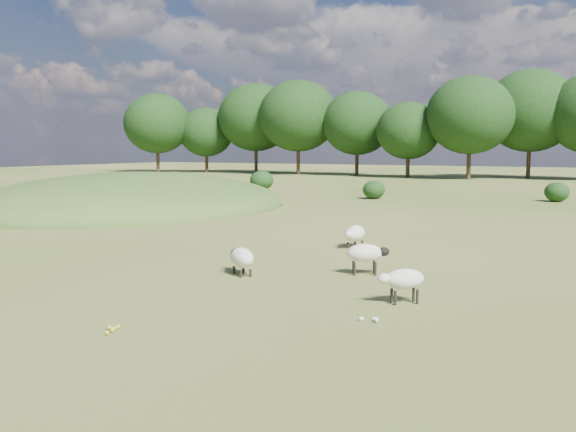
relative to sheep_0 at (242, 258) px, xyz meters
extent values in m
plane|color=#445A1C|center=(-3.39, 21.35, -0.46)|extent=(160.00, 160.00, 0.00)
ellipsoid|color=#33561E|center=(-15.39, 13.35, -0.46)|extent=(16.00, 20.00, 4.00)
cylinder|color=black|center=(-46.36, 53.92, 1.42)|extent=(0.44, 0.44, 3.77)
ellipsoid|color=black|center=(-46.36, 53.92, 6.04)|extent=(8.81, 8.81, 7.93)
cylinder|color=black|center=(-41.01, 57.58, 1.10)|extent=(0.44, 0.44, 3.12)
ellipsoid|color=black|center=(-41.01, 57.58, 4.91)|extent=(7.28, 7.28, 6.55)
cylinder|color=black|center=(-33.93, 58.70, 1.64)|extent=(0.44, 0.44, 4.21)
ellipsoid|color=black|center=(-33.93, 58.70, 6.79)|extent=(9.83, 9.83, 8.84)
cylinder|color=black|center=(-26.82, 56.90, 1.63)|extent=(0.44, 0.44, 4.18)
ellipsoid|color=black|center=(-26.82, 56.90, 6.73)|extent=(9.75, 9.75, 8.78)
cylinder|color=black|center=(-19.33, 57.60, 1.34)|extent=(0.44, 0.44, 3.61)
ellipsoid|color=black|center=(-19.33, 57.60, 5.74)|extent=(8.41, 8.41, 7.57)
cylinder|color=black|center=(-12.21, 54.78, 1.04)|extent=(0.44, 0.44, 3.02)
ellipsoid|color=black|center=(-12.21, 54.78, 4.73)|extent=(7.04, 7.04, 6.34)
cylinder|color=black|center=(-5.47, 54.33, 1.48)|extent=(0.44, 0.44, 3.90)
ellipsoid|color=black|center=(-5.47, 54.33, 6.24)|extent=(9.09, 9.09, 8.18)
cylinder|color=black|center=(-0.15, 59.25, 1.65)|extent=(0.44, 0.44, 4.22)
ellipsoid|color=black|center=(-0.15, 59.25, 6.80)|extent=(9.85, 9.85, 8.86)
ellipsoid|color=black|center=(-5.52, 25.47, 0.14)|extent=(1.47, 1.47, 1.20)
ellipsoid|color=black|center=(5.34, 28.64, 0.15)|extent=(1.50, 1.50, 1.23)
ellipsoid|color=black|center=(-16.43, 29.68, 0.30)|extent=(1.88, 1.88, 1.53)
ellipsoid|color=beige|center=(0.03, -0.03, 0.00)|extent=(1.16, 1.11, 0.54)
ellipsoid|color=black|center=(-0.40, 0.35, 0.04)|extent=(0.43, 0.42, 0.27)
cylinder|color=black|center=(-0.29, 0.08, -0.37)|extent=(0.08, 0.08, 0.20)
cylinder|color=black|center=(-0.12, 0.27, -0.37)|extent=(0.08, 0.08, 0.20)
cylinder|color=black|center=(0.18, -0.33, -0.37)|extent=(0.08, 0.08, 0.20)
cylinder|color=black|center=(0.35, -0.13, -0.37)|extent=(0.08, 0.08, 0.20)
ellipsoid|color=beige|center=(4.80, -1.03, 0.08)|extent=(0.97, 0.91, 0.45)
ellipsoid|color=silver|center=(4.43, -1.33, 0.11)|extent=(0.35, 0.34, 0.22)
cylinder|color=black|center=(4.67, -1.28, -0.31)|extent=(0.06, 0.06, 0.32)
cylinder|color=black|center=(4.54, -1.11, -0.31)|extent=(0.06, 0.06, 0.32)
cylinder|color=black|center=(5.07, -0.96, -0.31)|extent=(0.06, 0.06, 0.32)
cylinder|color=black|center=(4.93, -0.79, -0.31)|extent=(0.06, 0.06, 0.32)
ellipsoid|color=beige|center=(2.90, 1.54, 0.13)|extent=(1.08, 0.89, 0.49)
ellipsoid|color=black|center=(3.35, 1.78, 0.16)|extent=(0.38, 0.35, 0.24)
cylinder|color=black|center=(3.09, 1.77, -0.29)|extent=(0.07, 0.07, 0.35)
cylinder|color=black|center=(3.20, 1.56, -0.29)|extent=(0.07, 0.07, 0.35)
cylinder|color=black|center=(2.60, 1.51, -0.29)|extent=(0.07, 0.07, 0.35)
cylinder|color=black|center=(2.71, 1.30, -0.29)|extent=(0.07, 0.07, 0.35)
ellipsoid|color=beige|center=(0.94, 5.82, 0.01)|extent=(0.58, 1.08, 0.55)
ellipsoid|color=silver|center=(0.94, 5.24, 0.05)|extent=(0.26, 0.35, 0.28)
cylinder|color=black|center=(1.07, 5.51, -0.36)|extent=(0.08, 0.08, 0.20)
cylinder|color=black|center=(0.81, 5.51, -0.36)|extent=(0.08, 0.08, 0.20)
cylinder|color=black|center=(1.08, 6.14, -0.36)|extent=(0.08, 0.08, 0.20)
cylinder|color=black|center=(0.81, 6.14, -0.36)|extent=(0.08, 0.08, 0.20)
ellipsoid|color=beige|center=(-10.91, 6.85, 0.05)|extent=(0.78, 0.94, 0.42)
ellipsoid|color=silver|center=(-11.13, 7.25, 0.08)|extent=(0.31, 0.33, 0.21)
cylinder|color=black|center=(-11.12, 7.02, -0.31)|extent=(0.06, 0.06, 0.30)
cylinder|color=black|center=(-10.94, 7.12, -0.31)|extent=(0.06, 0.06, 0.30)
cylinder|color=black|center=(-10.89, 6.59, -0.31)|extent=(0.06, 0.06, 0.30)
cylinder|color=black|center=(-10.70, 6.69, -0.31)|extent=(0.06, 0.06, 0.30)
camera|label=1|loc=(8.88, -14.37, 2.94)|focal=40.00mm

